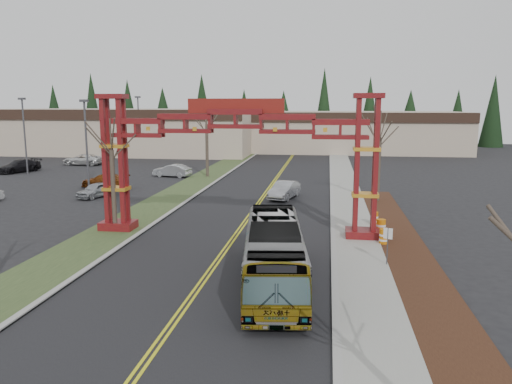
% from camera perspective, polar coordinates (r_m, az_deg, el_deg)
% --- Properties ---
extents(road, '(12.00, 110.00, 0.02)m').
position_cam_1_polar(road, '(38.93, -0.37, -2.24)').
color(road, black).
rests_on(road, ground).
extents(lane_line_left, '(0.12, 100.00, 0.01)m').
position_cam_1_polar(lane_line_left, '(38.94, -0.55, -2.21)').
color(lane_line_left, yellow).
rests_on(lane_line_left, road).
extents(lane_line_right, '(0.12, 100.00, 0.01)m').
position_cam_1_polar(lane_line_right, '(38.91, -0.20, -2.22)').
color(lane_line_right, yellow).
rests_on(lane_line_right, road).
extents(curb_right, '(0.30, 110.00, 0.15)m').
position_cam_1_polar(curb_right, '(38.50, 8.72, -2.39)').
color(curb_right, '#A09F9B').
rests_on(curb_right, ground).
extents(sidewalk_right, '(2.60, 110.00, 0.14)m').
position_cam_1_polar(sidewalk_right, '(38.55, 10.88, -2.44)').
color(sidewalk_right, gray).
rests_on(sidewalk_right, ground).
extents(landscape_strip, '(2.60, 50.00, 0.12)m').
position_cam_1_polar(landscape_strip, '(24.48, 18.65, -10.07)').
color(landscape_strip, black).
rests_on(landscape_strip, ground).
extents(grass_median, '(4.00, 110.00, 0.08)m').
position_cam_1_polar(grass_median, '(40.86, -11.54, -1.81)').
color(grass_median, '#2C4221').
rests_on(grass_median, ground).
extents(curb_left, '(0.30, 110.00, 0.15)m').
position_cam_1_polar(curb_left, '(40.28, -9.06, -1.85)').
color(curb_left, '#A09F9B').
rests_on(curb_left, ground).
extents(gateway_arch, '(18.20, 1.60, 8.90)m').
position_cam_1_polar(gateway_arch, '(31.23, -2.31, 5.82)').
color(gateway_arch, '#590B16').
rests_on(gateway_arch, ground).
extents(retail_building_west, '(46.00, 22.30, 7.50)m').
position_cam_1_polar(retail_building_west, '(91.91, -14.76, 6.83)').
color(retail_building_west, '#BCA78F').
rests_on(retail_building_west, ground).
extents(retail_building_east, '(38.00, 20.30, 7.00)m').
position_cam_1_polar(retail_building_east, '(92.80, 10.93, 6.85)').
color(retail_building_east, '#BCA78F').
rests_on(retail_building_east, ground).
extents(conifer_treeline, '(116.10, 5.60, 13.00)m').
position_cam_1_polar(conifer_treeline, '(104.79, 5.29, 8.94)').
color(conifer_treeline, black).
rests_on(conifer_treeline, ground).
extents(transit_bus, '(3.81, 10.94, 2.98)m').
position_cam_1_polar(transit_bus, '(22.93, 2.06, -7.12)').
color(transit_bus, '#97989D').
rests_on(transit_bus, ground).
extents(silver_sedan, '(2.69, 4.90, 1.53)m').
position_cam_1_polar(silver_sedan, '(44.20, 3.27, 0.21)').
color(silver_sedan, '#A5A8AD').
rests_on(silver_sedan, ground).
extents(parked_car_near_a, '(2.73, 4.21, 1.33)m').
position_cam_1_polar(parked_car_near_a, '(47.04, -17.81, 0.22)').
color(parked_car_near_a, '#A2A5AA').
rests_on(parked_car_near_a, ground).
extents(parked_car_mid_a, '(5.33, 3.18, 1.45)m').
position_cam_1_polar(parked_car_mid_a, '(52.07, -16.90, 1.23)').
color(parked_car_mid_a, brown).
rests_on(parked_car_mid_a, ground).
extents(parked_car_far_a, '(4.63, 2.35, 1.46)m').
position_cam_1_polar(parked_car_far_a, '(58.42, -9.56, 2.43)').
color(parked_car_far_a, '#B7BBBF').
rests_on(parked_car_far_a, ground).
extents(parked_car_far_b, '(5.50, 2.63, 1.51)m').
position_cam_1_polar(parked_car_far_b, '(73.00, -19.20, 3.52)').
color(parked_car_far_b, silver).
rests_on(parked_car_far_b, ground).
extents(parked_car_far_c, '(3.99, 5.74, 1.54)m').
position_cam_1_polar(parked_car_far_c, '(68.09, -25.45, 2.69)').
color(parked_car_far_c, black).
rests_on(parked_car_far_c, ground).
extents(bare_tree_median_mid, '(3.03, 3.03, 7.38)m').
position_cam_1_polar(bare_tree_median_mid, '(33.22, -16.20, 4.58)').
color(bare_tree_median_mid, '#382D26').
rests_on(bare_tree_median_mid, ground).
extents(bare_tree_median_far, '(3.50, 3.50, 8.36)m').
position_cam_1_polar(bare_tree_median_far, '(57.31, -5.67, 7.68)').
color(bare_tree_median_far, '#382D26').
rests_on(bare_tree_median_far, ground).
extents(bare_tree_right_far, '(3.42, 3.42, 7.74)m').
position_cam_1_polar(bare_tree_right_far, '(43.49, 13.96, 6.00)').
color(bare_tree_right_far, '#382D26').
rests_on(bare_tree_right_far, ground).
extents(light_pole_near, '(0.75, 0.38, 8.71)m').
position_cam_1_polar(light_pole_near, '(48.89, -18.83, 5.68)').
color(light_pole_near, '#3F3F44').
rests_on(light_pole_near, ground).
extents(light_pole_mid, '(0.78, 0.39, 9.04)m').
position_cam_1_polar(light_pole_mid, '(65.36, -24.96, 6.40)').
color(light_pole_mid, '#3F3F44').
rests_on(light_pole_mid, ground).
extents(light_pole_far, '(0.83, 0.41, 9.52)m').
position_cam_1_polar(light_pole_far, '(79.74, -13.26, 7.72)').
color(light_pole_far, '#3F3F44').
rests_on(light_pole_far, ground).
extents(street_sign, '(0.44, 0.22, 2.05)m').
position_cam_1_polar(street_sign, '(26.35, 14.82, -5.23)').
color(street_sign, '#3F3F44').
rests_on(street_sign, ground).
extents(barrel_south, '(0.54, 0.54, 1.00)m').
position_cam_1_polar(barrel_south, '(30.52, 14.38, -5.03)').
color(barrel_south, '#CA6D0B').
rests_on(barrel_south, ground).
extents(barrel_mid, '(0.59, 0.59, 1.10)m').
position_cam_1_polar(barrel_mid, '(32.53, 14.08, -4.00)').
color(barrel_mid, '#CA6D0B').
rests_on(barrel_mid, ground).
extents(barrel_north, '(0.54, 0.54, 1.00)m').
position_cam_1_polar(barrel_north, '(35.12, 13.35, -3.03)').
color(barrel_north, '#CA6D0B').
rests_on(barrel_north, ground).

